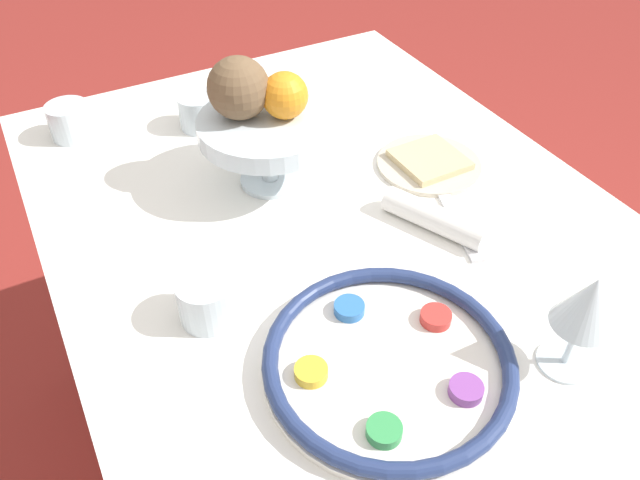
{
  "coord_description": "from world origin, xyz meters",
  "views": [
    {
      "loc": [
        -0.59,
        0.38,
        1.39
      ],
      "look_at": [
        -0.02,
        0.07,
        0.8
      ],
      "focal_mm": 35.0,
      "sensor_mm": 36.0,
      "label": 1
    }
  ],
  "objects_px": {
    "orange_fruit": "(285,95)",
    "cup_far": "(70,121)",
    "fruit_stand": "(267,131)",
    "bread_plate": "(429,163)",
    "seder_plate": "(389,362)",
    "cup_mid": "(207,300)",
    "napkin_roll": "(434,218)",
    "wine_glass": "(588,305)",
    "cup_near": "(199,111)",
    "coconut": "(239,88)"
  },
  "relations": [
    {
      "from": "orange_fruit",
      "to": "cup_far",
      "type": "height_order",
      "value": "orange_fruit"
    },
    {
      "from": "fruit_stand",
      "to": "bread_plate",
      "type": "height_order",
      "value": "fruit_stand"
    },
    {
      "from": "seder_plate",
      "to": "cup_mid",
      "type": "relative_size",
      "value": 4.05
    },
    {
      "from": "orange_fruit",
      "to": "cup_mid",
      "type": "xyz_separation_m",
      "value": [
        -0.23,
        0.23,
        -0.13
      ]
    },
    {
      "from": "napkin_roll",
      "to": "wine_glass",
      "type": "bearing_deg",
      "value": 178.36
    },
    {
      "from": "cup_mid",
      "to": "cup_near",
      "type": "bearing_deg",
      "value": -18.76
    },
    {
      "from": "bread_plate",
      "to": "cup_mid",
      "type": "bearing_deg",
      "value": 107.59
    },
    {
      "from": "cup_far",
      "to": "orange_fruit",
      "type": "bearing_deg",
      "value": -136.6
    },
    {
      "from": "fruit_stand",
      "to": "cup_far",
      "type": "relative_size",
      "value": 2.9
    },
    {
      "from": "cup_near",
      "to": "cup_mid",
      "type": "distance_m",
      "value": 0.48
    },
    {
      "from": "wine_glass",
      "to": "cup_near",
      "type": "xyz_separation_m",
      "value": [
        0.73,
        0.2,
        -0.07
      ]
    },
    {
      "from": "fruit_stand",
      "to": "napkin_roll",
      "type": "relative_size",
      "value": 1.31
    },
    {
      "from": "fruit_stand",
      "to": "bread_plate",
      "type": "bearing_deg",
      "value": -108.77
    },
    {
      "from": "seder_plate",
      "to": "cup_near",
      "type": "distance_m",
      "value": 0.64
    },
    {
      "from": "cup_mid",
      "to": "cup_far",
      "type": "distance_m",
      "value": 0.54
    },
    {
      "from": "fruit_stand",
      "to": "cup_far",
      "type": "distance_m",
      "value": 0.4
    },
    {
      "from": "coconut",
      "to": "cup_mid",
      "type": "relative_size",
      "value": 1.27
    },
    {
      "from": "orange_fruit",
      "to": "napkin_roll",
      "type": "height_order",
      "value": "orange_fruit"
    },
    {
      "from": "wine_glass",
      "to": "cup_mid",
      "type": "relative_size",
      "value": 1.93
    },
    {
      "from": "bread_plate",
      "to": "napkin_roll",
      "type": "height_order",
      "value": "napkin_roll"
    },
    {
      "from": "fruit_stand",
      "to": "cup_mid",
      "type": "height_order",
      "value": "fruit_stand"
    },
    {
      "from": "bread_plate",
      "to": "cup_mid",
      "type": "relative_size",
      "value": 2.37
    },
    {
      "from": "wine_glass",
      "to": "orange_fruit",
      "type": "height_order",
      "value": "orange_fruit"
    },
    {
      "from": "seder_plate",
      "to": "fruit_stand",
      "type": "distance_m",
      "value": 0.43
    },
    {
      "from": "wine_glass",
      "to": "coconut",
      "type": "height_order",
      "value": "coconut"
    },
    {
      "from": "bread_plate",
      "to": "napkin_roll",
      "type": "relative_size",
      "value": 1.07
    },
    {
      "from": "fruit_stand",
      "to": "cup_near",
      "type": "distance_m",
      "value": 0.23
    },
    {
      "from": "cup_near",
      "to": "cup_mid",
      "type": "bearing_deg",
      "value": 161.24
    },
    {
      "from": "orange_fruit",
      "to": "coconut",
      "type": "distance_m",
      "value": 0.07
    },
    {
      "from": "wine_glass",
      "to": "cup_mid",
      "type": "xyz_separation_m",
      "value": [
        0.28,
        0.36,
        -0.07
      ]
    },
    {
      "from": "bread_plate",
      "to": "cup_near",
      "type": "height_order",
      "value": "cup_near"
    },
    {
      "from": "fruit_stand",
      "to": "seder_plate",
      "type": "bearing_deg",
      "value": 175.27
    },
    {
      "from": "orange_fruit",
      "to": "wine_glass",
      "type": "bearing_deg",
      "value": -165.25
    },
    {
      "from": "fruit_stand",
      "to": "orange_fruit",
      "type": "relative_size",
      "value": 3.03
    },
    {
      "from": "napkin_roll",
      "to": "cup_near",
      "type": "bearing_deg",
      "value": 25.34
    },
    {
      "from": "fruit_stand",
      "to": "cup_mid",
      "type": "distance_m",
      "value": 0.31
    },
    {
      "from": "fruit_stand",
      "to": "napkin_roll",
      "type": "distance_m",
      "value": 0.29
    },
    {
      "from": "fruit_stand",
      "to": "napkin_roll",
      "type": "bearing_deg",
      "value": -143.17
    },
    {
      "from": "cup_mid",
      "to": "cup_far",
      "type": "xyz_separation_m",
      "value": [
        0.53,
        0.06,
        0.0
      ]
    },
    {
      "from": "coconut",
      "to": "bread_plate",
      "type": "distance_m",
      "value": 0.35
    },
    {
      "from": "seder_plate",
      "to": "cup_far",
      "type": "height_order",
      "value": "cup_far"
    },
    {
      "from": "coconut",
      "to": "napkin_roll",
      "type": "distance_m",
      "value": 0.36
    },
    {
      "from": "napkin_roll",
      "to": "cup_mid",
      "type": "xyz_separation_m",
      "value": [
        -0.01,
        0.37,
        0.01
      ]
    },
    {
      "from": "wine_glass",
      "to": "cup_far",
      "type": "relative_size",
      "value": 1.93
    },
    {
      "from": "wine_glass",
      "to": "cup_far",
      "type": "height_order",
      "value": "wine_glass"
    },
    {
      "from": "bread_plate",
      "to": "cup_mid",
      "type": "height_order",
      "value": "cup_mid"
    },
    {
      "from": "cup_far",
      "to": "cup_near",
      "type": "bearing_deg",
      "value": -109.67
    },
    {
      "from": "cup_mid",
      "to": "coconut",
      "type": "bearing_deg",
      "value": -32.46
    },
    {
      "from": "wine_glass",
      "to": "cup_far",
      "type": "bearing_deg",
      "value": 27.56
    },
    {
      "from": "seder_plate",
      "to": "coconut",
      "type": "relative_size",
      "value": 3.19
    }
  ]
}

